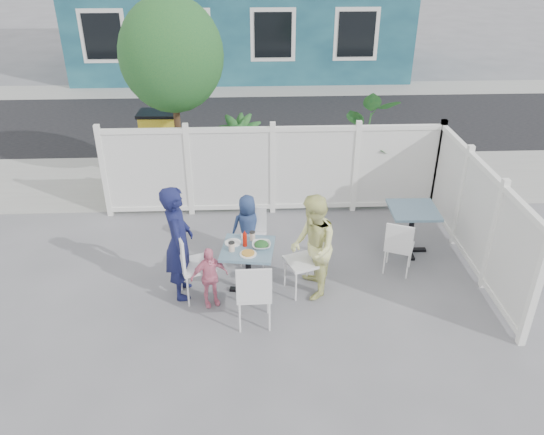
{
  "coord_description": "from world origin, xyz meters",
  "views": [
    {
      "loc": [
        -0.29,
        -6.05,
        4.52
      ],
      "look_at": [
        -0.0,
        0.42,
        0.96
      ],
      "focal_mm": 35.0,
      "sensor_mm": 36.0,
      "label": 1
    }
  ],
  "objects_px": {
    "chair_near": "(254,291)",
    "toddler": "(209,277)",
    "chair_right": "(308,255)",
    "spare_table": "(412,219)",
    "main_table": "(248,258)",
    "utility_cabinet": "(162,147)",
    "chair_left": "(189,260)",
    "chair_back": "(253,231)",
    "boy": "(248,227)",
    "woman": "(313,247)",
    "man": "(179,243)"
  },
  "relations": [
    {
      "from": "chair_near",
      "to": "boy",
      "type": "xyz_separation_m",
      "value": [
        -0.07,
        1.66,
        -0.04
      ]
    },
    {
      "from": "utility_cabinet",
      "to": "chair_left",
      "type": "xyz_separation_m",
      "value": [
        0.92,
        -4.05,
        -0.07
      ]
    },
    {
      "from": "chair_back",
      "to": "chair_near",
      "type": "bearing_deg",
      "value": 95.77
    },
    {
      "from": "chair_near",
      "to": "boy",
      "type": "bearing_deg",
      "value": 91.17
    },
    {
      "from": "boy",
      "to": "toddler",
      "type": "xyz_separation_m",
      "value": [
        -0.52,
        -1.16,
        -0.08
      ]
    },
    {
      "from": "utility_cabinet",
      "to": "spare_table",
      "type": "relative_size",
      "value": 1.75
    },
    {
      "from": "chair_left",
      "to": "boy",
      "type": "distance_m",
      "value": 1.26
    },
    {
      "from": "chair_left",
      "to": "chair_right",
      "type": "relative_size",
      "value": 1.04
    },
    {
      "from": "woman",
      "to": "chair_near",
      "type": "bearing_deg",
      "value": -52.52
    },
    {
      "from": "chair_right",
      "to": "chair_near",
      "type": "height_order",
      "value": "chair_right"
    },
    {
      "from": "chair_near",
      "to": "boy",
      "type": "relative_size",
      "value": 0.92
    },
    {
      "from": "main_table",
      "to": "chair_back",
      "type": "bearing_deg",
      "value": 84.53
    },
    {
      "from": "chair_back",
      "to": "chair_left",
      "type": "bearing_deg",
      "value": 52.55
    },
    {
      "from": "man",
      "to": "toddler",
      "type": "height_order",
      "value": "man"
    },
    {
      "from": "spare_table",
      "to": "toddler",
      "type": "bearing_deg",
      "value": -158.46
    },
    {
      "from": "chair_left",
      "to": "man",
      "type": "relative_size",
      "value": 0.62
    },
    {
      "from": "boy",
      "to": "chair_near",
      "type": "bearing_deg",
      "value": 79.6
    },
    {
      "from": "utility_cabinet",
      "to": "spare_table",
      "type": "height_order",
      "value": "utility_cabinet"
    },
    {
      "from": "utility_cabinet",
      "to": "main_table",
      "type": "relative_size",
      "value": 1.7
    },
    {
      "from": "woman",
      "to": "boy",
      "type": "bearing_deg",
      "value": -141.26
    },
    {
      "from": "chair_near",
      "to": "toddler",
      "type": "height_order",
      "value": "chair_near"
    },
    {
      "from": "man",
      "to": "woman",
      "type": "distance_m",
      "value": 1.8
    },
    {
      "from": "chair_left",
      "to": "chair_back",
      "type": "xyz_separation_m",
      "value": [
        0.87,
        0.91,
        -0.1
      ]
    },
    {
      "from": "main_table",
      "to": "woman",
      "type": "height_order",
      "value": "woman"
    },
    {
      "from": "chair_right",
      "to": "boy",
      "type": "bearing_deg",
      "value": 23.27
    },
    {
      "from": "main_table",
      "to": "boy",
      "type": "xyz_separation_m",
      "value": [
        0.0,
        0.91,
        -0.04
      ]
    },
    {
      "from": "spare_table",
      "to": "chair_right",
      "type": "xyz_separation_m",
      "value": [
        -1.71,
        -0.92,
        -0.02
      ]
    },
    {
      "from": "man",
      "to": "woman",
      "type": "height_order",
      "value": "man"
    },
    {
      "from": "chair_right",
      "to": "woman",
      "type": "distance_m",
      "value": 0.2
    },
    {
      "from": "chair_right",
      "to": "chair_near",
      "type": "distance_m",
      "value": 1.09
    },
    {
      "from": "boy",
      "to": "toddler",
      "type": "relative_size",
      "value": 1.19
    },
    {
      "from": "utility_cabinet",
      "to": "chair_right",
      "type": "bearing_deg",
      "value": -55.54
    },
    {
      "from": "boy",
      "to": "chair_back",
      "type": "bearing_deg",
      "value": 124.99
    },
    {
      "from": "main_table",
      "to": "utility_cabinet",
      "type": "bearing_deg",
      "value": 113.24
    },
    {
      "from": "chair_right",
      "to": "boy",
      "type": "xyz_separation_m",
      "value": [
        -0.83,
        0.88,
        -0.05
      ]
    },
    {
      "from": "utility_cabinet",
      "to": "toddler",
      "type": "bearing_deg",
      "value": -72.54
    },
    {
      "from": "utility_cabinet",
      "to": "chair_back",
      "type": "relative_size",
      "value": 1.56
    },
    {
      "from": "chair_back",
      "to": "woman",
      "type": "height_order",
      "value": "woman"
    },
    {
      "from": "spare_table",
      "to": "boy",
      "type": "distance_m",
      "value": 2.53
    },
    {
      "from": "main_table",
      "to": "woman",
      "type": "distance_m",
      "value": 0.89
    },
    {
      "from": "boy",
      "to": "chair_left",
      "type": "bearing_deg",
      "value": 38.52
    },
    {
      "from": "main_table",
      "to": "toddler",
      "type": "bearing_deg",
      "value": -154.26
    },
    {
      "from": "chair_near",
      "to": "toddler",
      "type": "xyz_separation_m",
      "value": [
        -0.59,
        0.5,
        -0.12
      ]
    },
    {
      "from": "spare_table",
      "to": "toddler",
      "type": "height_order",
      "value": "toddler"
    },
    {
      "from": "chair_left",
      "to": "chair_near",
      "type": "distance_m",
      "value": 1.09
    },
    {
      "from": "man",
      "to": "toddler",
      "type": "relative_size",
      "value": 1.87
    },
    {
      "from": "spare_table",
      "to": "chair_near",
      "type": "relative_size",
      "value": 0.79
    },
    {
      "from": "utility_cabinet",
      "to": "boy",
      "type": "distance_m",
      "value": 3.52
    },
    {
      "from": "spare_table",
      "to": "woman",
      "type": "xyz_separation_m",
      "value": [
        -1.66,
        -1.01,
        0.16
      ]
    },
    {
      "from": "boy",
      "to": "woman",
      "type": "bearing_deg",
      "value": 119.21
    }
  ]
}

